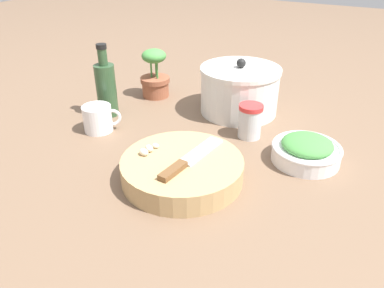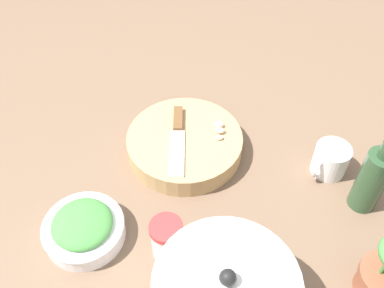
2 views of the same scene
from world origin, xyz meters
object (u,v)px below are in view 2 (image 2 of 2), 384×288
object	(u,v)px
cutting_board	(185,144)
oil_bottle	(373,179)
herb_bowl	(84,228)
coffee_mug	(330,160)
garlic_cloves	(219,129)
spice_jar	(167,239)
chef_knife	(178,136)

from	to	relation	value
cutting_board	oil_bottle	bearing A→B (deg)	152.68
herb_bowl	coffee_mug	xyz separation A→B (m)	(-0.56, -0.12, 0.01)
cutting_board	garlic_cloves	bearing A→B (deg)	-173.55
garlic_cloves	spice_jar	distance (m)	0.31
spice_jar	oil_bottle	bearing A→B (deg)	-170.51
chef_knife	cutting_board	bearing A→B (deg)	-176.94
chef_knife	spice_jar	xyz separation A→B (m)	(0.04, 0.27, -0.01)
garlic_cloves	herb_bowl	world-z (taller)	garlic_cloves
chef_knife	herb_bowl	world-z (taller)	same
herb_bowl	oil_bottle	size ratio (longest dim) A/B	0.77
cutting_board	chef_knife	bearing A→B (deg)	-3.06
spice_jar	cutting_board	bearing A→B (deg)	-102.68
chef_knife	herb_bowl	distance (m)	0.30
spice_jar	coffee_mug	world-z (taller)	spice_jar
spice_jar	garlic_cloves	bearing A→B (deg)	-117.69
chef_knife	spice_jar	distance (m)	0.27
garlic_cloves	spice_jar	xyz separation A→B (m)	(0.14, 0.28, -0.01)
spice_jar	oil_bottle	size ratio (longest dim) A/B	0.43
garlic_cloves	coffee_mug	xyz separation A→B (m)	(-0.24, 0.11, -0.02)
coffee_mug	oil_bottle	distance (m)	0.12
coffee_mug	spice_jar	bearing A→B (deg)	23.68
cutting_board	chef_knife	size ratio (longest dim) A/B	1.28
spice_jar	coffee_mug	bearing A→B (deg)	-156.32
chef_knife	oil_bottle	size ratio (longest dim) A/B	0.99
chef_knife	garlic_cloves	size ratio (longest dim) A/B	3.74
cutting_board	spice_jar	xyz separation A→B (m)	(0.06, 0.27, 0.02)
chef_knife	herb_bowl	xyz separation A→B (m)	(0.21, 0.21, -0.03)
garlic_cloves	oil_bottle	xyz separation A→B (m)	(-0.29, 0.20, 0.03)
oil_bottle	coffee_mug	bearing A→B (deg)	-64.56
cutting_board	garlic_cloves	distance (m)	0.09
garlic_cloves	coffee_mug	world-z (taller)	coffee_mug
coffee_mug	chef_knife	bearing A→B (deg)	-15.69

